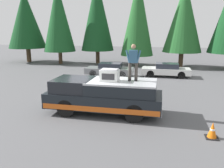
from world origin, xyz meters
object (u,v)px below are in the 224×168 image
object	(u,v)px
compressor_unit	(110,75)
person_on_truck_bed	(133,61)
traffic_cone	(212,131)
parked_car_grey	(110,70)
pickup_truck	(104,96)
parked_car_white	(166,70)

from	to	relation	value
compressor_unit	person_on_truck_bed	size ratio (longest dim) A/B	0.50
traffic_cone	parked_car_grey	bearing A→B (deg)	30.77
person_on_truck_bed	parked_car_grey	size ratio (longest dim) A/B	0.41
pickup_truck	parked_car_grey	xyz separation A→B (m)	(8.94, 1.73, -0.29)
compressor_unit	person_on_truck_bed	xyz separation A→B (m)	(0.32, -1.04, 0.62)
pickup_truck	parked_car_white	xyz separation A→B (m)	(9.80, -3.10, -0.29)
compressor_unit	person_on_truck_bed	distance (m)	1.26
pickup_truck	compressor_unit	distance (m)	1.11
compressor_unit	parked_car_grey	world-z (taller)	compressor_unit
person_on_truck_bed	traffic_cone	size ratio (longest dim) A/B	2.73
person_on_truck_bed	traffic_cone	world-z (taller)	person_on_truck_bed
compressor_unit	parked_car_white	bearing A→B (deg)	-15.62
compressor_unit	person_on_truck_bed	bearing A→B (deg)	-73.04
pickup_truck	traffic_cone	size ratio (longest dim) A/B	8.94
pickup_truck	parked_car_grey	bearing A→B (deg)	10.98
parked_car_grey	traffic_cone	distance (m)	12.43
parked_car_grey	compressor_unit	bearing A→B (deg)	-167.26
pickup_truck	compressor_unit	xyz separation A→B (m)	(-0.15, -0.32, 1.05)
person_on_truck_bed	traffic_cone	bearing A→B (deg)	-120.37
parked_car_grey	parked_car_white	bearing A→B (deg)	-79.90
pickup_truck	compressor_unit	bearing A→B (deg)	-114.42
pickup_truck	person_on_truck_bed	size ratio (longest dim) A/B	3.28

